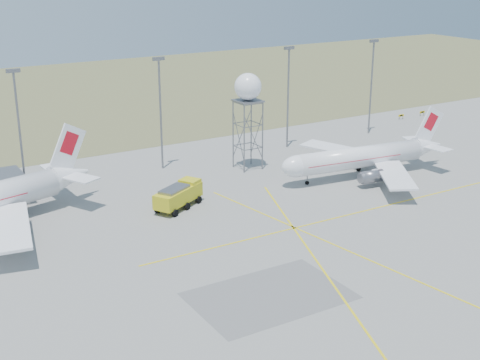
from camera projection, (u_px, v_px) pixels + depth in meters
grass_strip at (85, 95)px, 188.62m from camera, size 400.00×120.00×0.03m
mast_a at (19, 121)px, 107.58m from camera, size 2.20×0.50×20.50m
mast_b at (160, 104)px, 119.81m from camera, size 2.20×0.50×20.50m
mast_c at (288, 89)px, 133.51m from camera, size 2.20×0.50×20.50m
mast_d at (372, 79)px, 144.27m from camera, size 2.20×0.50×20.50m
taxi_sign_near at (401, 116)px, 160.34m from camera, size 1.60×0.17×1.20m
taxi_sign_far at (422, 112)px, 163.76m from camera, size 1.60×0.17×1.20m
airliner_main at (362, 157)px, 118.07m from camera, size 33.54×32.45×11.42m
radar_tower at (248, 116)px, 120.56m from camera, size 4.88×4.88×17.67m
fire_truck at (179, 197)px, 103.92m from camera, size 9.66×7.36×3.74m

